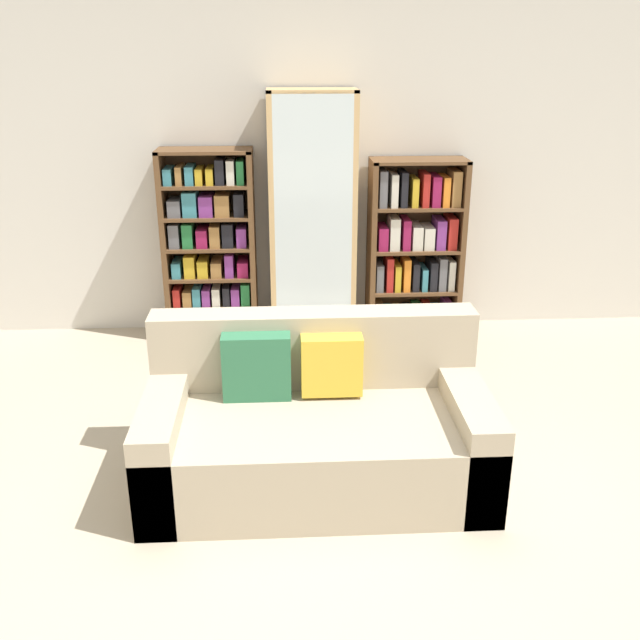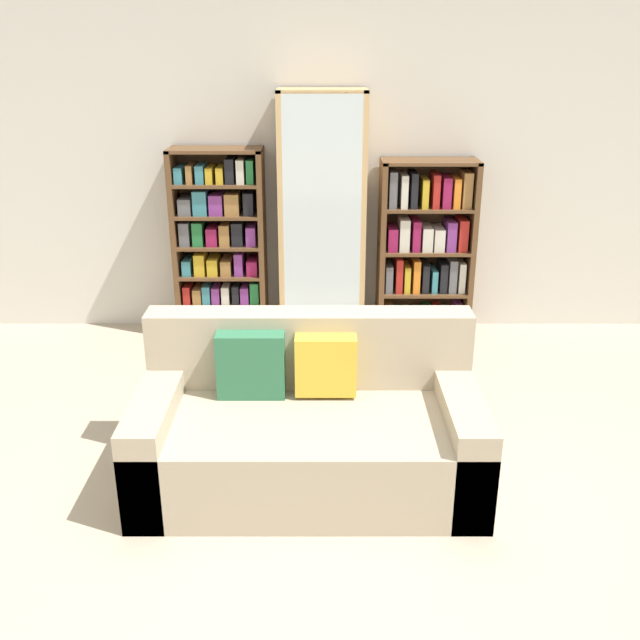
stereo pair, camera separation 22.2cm
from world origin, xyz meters
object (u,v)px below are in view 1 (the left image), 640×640
object	(u,v)px
display_cabinet	(312,219)
bookshelf_right	(415,250)
couch	(316,429)
wine_bottle	(370,354)
bookshelf_left	(210,247)

from	to	relation	value
display_cabinet	bookshelf_right	bearing A→B (deg)	1.14
couch	display_cabinet	bearing A→B (deg)	87.84
bookshelf_right	wine_bottle	bearing A→B (deg)	-118.54
display_cabinet	wine_bottle	distance (m)	1.17
display_cabinet	wine_bottle	world-z (taller)	display_cabinet
bookshelf_right	wine_bottle	world-z (taller)	bookshelf_right
display_cabinet	wine_bottle	xyz separation A→B (m)	(0.37, -0.79, -0.78)
bookshelf_right	wine_bottle	size ratio (longest dim) A/B	3.66
bookshelf_left	couch	bearing A→B (deg)	-71.00
wine_bottle	display_cabinet	bearing A→B (deg)	115.14
bookshelf_left	display_cabinet	distance (m)	0.82
display_cabinet	bookshelf_right	size ratio (longest dim) A/B	1.37
display_cabinet	wine_bottle	bearing A→B (deg)	-64.86
display_cabinet	wine_bottle	size ratio (longest dim) A/B	5.00
wine_bottle	bookshelf_right	bearing A→B (deg)	61.46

